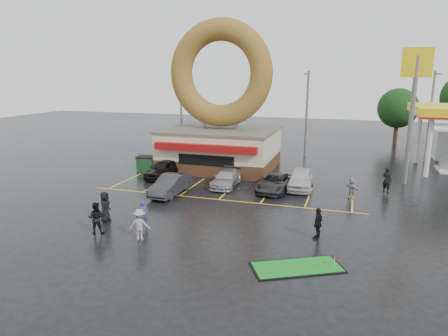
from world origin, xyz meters
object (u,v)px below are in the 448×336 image
(putting_green, at_px, (297,267))
(streetlight_mid, at_px, (307,112))
(streetlight_left, at_px, (181,109))
(car_black, at_px, (163,169))
(dumpster, at_px, (148,164))
(streetlight_right, at_px, (430,114))
(person_cameraman, at_px, (318,223))
(person_blue, at_px, (143,214))
(car_silver, at_px, (227,178))
(car_white, at_px, (301,179))
(donut_shop, at_px, (220,120))
(car_dgrey, at_px, (171,185))
(shell_sign, at_px, (414,91))
(car_grey, at_px, (275,183))

(putting_green, bearing_deg, streetlight_mid, 95.77)
(streetlight_left, bearing_deg, car_black, -73.80)
(streetlight_left, height_order, dumpster, streetlight_left)
(streetlight_right, height_order, person_cameraman, streetlight_right)
(person_blue, bearing_deg, car_silver, 50.66)
(car_white, bearing_deg, donut_shop, 146.26)
(streetlight_left, bearing_deg, car_dgrey, -69.13)
(car_dgrey, height_order, person_blue, person_blue)
(car_silver, height_order, person_blue, person_blue)
(person_blue, bearing_deg, car_black, 82.51)
(car_silver, bearing_deg, car_black, 169.66)
(person_cameraman, xyz_separation_m, putting_green, (-0.59, -3.72, -0.83))
(shell_sign, relative_size, car_dgrey, 2.40)
(dumpster, bearing_deg, streetlight_right, 13.82)
(car_silver, distance_m, putting_green, 14.13)
(streetlight_left, height_order, person_blue, streetlight_left)
(shell_sign, xyz_separation_m, putting_green, (-6.36, -17.22, -7.34))
(car_black, xyz_separation_m, car_silver, (5.99, -0.95, -0.11))
(person_blue, bearing_deg, dumpster, 89.12)
(car_grey, distance_m, putting_green, 12.42)
(car_dgrey, distance_m, car_white, 9.95)
(donut_shop, distance_m, person_cameraman, 18.08)
(shell_sign, distance_m, dumpster, 23.00)
(donut_shop, distance_m, putting_green, 21.06)
(car_silver, relative_size, dumpster, 2.40)
(car_silver, distance_m, dumpster, 8.74)
(dumpster, xyz_separation_m, putting_green, (15.50, -14.80, -0.62))
(streetlight_right, height_order, car_dgrey, streetlight_right)
(car_black, bearing_deg, car_white, 2.75)
(shell_sign, xyz_separation_m, car_grey, (-9.64, -5.26, -6.74))
(shell_sign, relative_size, car_silver, 2.45)
(person_cameraman, bearing_deg, streetlight_mid, -155.84)
(car_white, bearing_deg, car_black, 178.19)
(shell_sign, xyz_separation_m, car_silver, (-13.52, -5.05, -6.75))
(car_black, distance_m, person_cameraman, 16.64)
(shell_sign, distance_m, car_black, 21.01)
(streetlight_left, bearing_deg, car_white, -38.21)
(streetlight_mid, xyz_separation_m, putting_green, (2.64, -26.14, -4.75))
(streetlight_left, distance_m, car_grey, 19.22)
(car_silver, bearing_deg, person_blue, -102.62)
(car_black, distance_m, car_grey, 9.93)
(person_cameraman, bearing_deg, streetlight_right, 175.43)
(car_black, xyz_separation_m, car_grey, (9.86, -1.15, -0.10))
(streetlight_left, height_order, car_silver, streetlight_left)
(streetlight_right, relative_size, person_blue, 5.78)
(car_black, height_order, car_silver, car_black)
(car_grey, bearing_deg, dumpster, 171.65)
(donut_shop, xyz_separation_m, person_cameraman, (10.23, -14.47, -3.60))
(streetlight_right, bearing_deg, streetlight_mid, -175.24)
(car_dgrey, bearing_deg, dumpster, 132.92)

